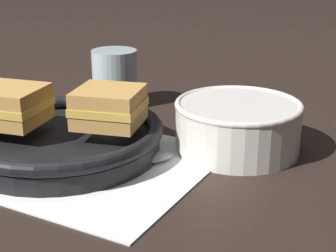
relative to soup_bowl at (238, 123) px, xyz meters
name	(u,v)px	position (x,y,z in m)	size (l,w,h in m)	color
ground_plane	(134,157)	(-0.10, 0.09, -0.04)	(4.00, 4.00, 0.00)	black
napkin	(109,168)	(-0.14, 0.10, -0.04)	(0.28, 0.25, 0.00)	white
soup_bowl	(238,123)	(0.00, 0.00, 0.00)	(0.16, 0.16, 0.07)	silver
spoon	(137,161)	(-0.12, 0.07, -0.03)	(0.14, 0.09, 0.01)	#9E9EA3
skillet	(61,138)	(-0.14, 0.18, -0.02)	(0.31, 0.31, 0.04)	black
sandwich_near_left	(109,107)	(-0.11, 0.12, 0.03)	(0.10, 0.10, 0.05)	#C18E47
sandwich_near_right	(11,105)	(-0.18, 0.23, 0.03)	(0.10, 0.10, 0.05)	#C18E47
drinking_glass	(115,78)	(0.05, 0.26, 0.01)	(0.07, 0.07, 0.09)	silver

